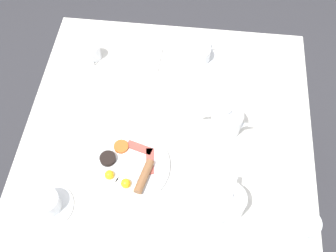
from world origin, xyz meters
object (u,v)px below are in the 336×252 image
(teacup_with_saucer_right, at_px, (200,55))
(spoon_for_tea, at_px, (278,170))
(creamer_jug, at_px, (93,52))
(napkin_folded, at_px, (148,55))
(breakfast_plate, at_px, (128,167))
(teapot_near, at_px, (228,202))
(fork_by_plate, at_px, (75,114))
(water_glass_tall, at_px, (301,229))
(teacup_with_saucer_left, at_px, (47,203))
(teapot_far, at_px, (226,121))
(knife_by_plate, at_px, (269,76))

(teacup_with_saucer_right, distance_m, spoon_for_tea, 0.52)
(creamer_jug, xyz_separation_m, spoon_for_tea, (0.40, 0.68, -0.03))
(teacup_with_saucer_right, xyz_separation_m, napkin_folded, (-0.00, -0.20, -0.02))
(breakfast_plate, bearing_deg, teapot_near, 72.37)
(fork_by_plate, bearing_deg, teapot_near, 62.00)
(water_glass_tall, bearing_deg, fork_by_plate, -114.98)
(breakfast_plate, height_order, spoon_for_tea, breakfast_plate)
(water_glass_tall, distance_m, napkin_folded, 0.83)
(teacup_with_saucer_left, relative_size, fork_by_plate, 0.85)
(teapot_far, distance_m, teacup_with_saucer_right, 0.32)
(teacup_with_saucer_left, distance_m, napkin_folded, 0.67)
(breakfast_plate, relative_size, water_glass_tall, 2.14)
(teapot_near, relative_size, teacup_with_saucer_right, 1.26)
(teacup_with_saucer_left, height_order, fork_by_plate, teacup_with_saucer_left)
(napkin_folded, distance_m, spoon_for_tea, 0.65)
(knife_by_plate, bearing_deg, creamer_jug, -91.35)
(creamer_jug, bearing_deg, teacup_with_saucer_right, 94.88)
(breakfast_plate, distance_m, napkin_folded, 0.48)
(teacup_with_saucer_left, bearing_deg, fork_by_plate, -179.74)
(teapot_far, xyz_separation_m, water_glass_tall, (0.34, 0.22, 0.01))
(breakfast_plate, distance_m, teacup_with_saucer_left, 0.27)
(creamer_jug, distance_m, spoon_for_tea, 0.79)
(teapot_near, relative_size, water_glass_tall, 1.48)
(breakfast_plate, xyz_separation_m, water_glass_tall, (0.16, 0.52, 0.05))
(knife_by_plate, bearing_deg, fork_by_plate, -70.18)
(fork_by_plate, height_order, knife_by_plate, same)
(breakfast_plate, bearing_deg, teapot_far, 121.20)
(fork_by_plate, bearing_deg, teapot_far, 89.72)
(creamer_jug, distance_m, fork_by_plate, 0.26)
(teacup_with_saucer_left, xyz_separation_m, napkin_folded, (-0.64, 0.22, -0.02))
(teapot_far, bearing_deg, creamer_jug, 160.85)
(teacup_with_saucer_right, bearing_deg, spoon_for_tea, 32.89)
(teapot_far, relative_size, knife_by_plate, 0.95)
(teacup_with_saucer_left, relative_size, water_glass_tall, 1.17)
(breakfast_plate, distance_m, teapot_near, 0.33)
(water_glass_tall, bearing_deg, teapot_far, -147.19)
(napkin_folded, xyz_separation_m, spoon_for_tea, (0.44, 0.48, -0.00))
(teapot_far, relative_size, creamer_jug, 2.43)
(teacup_with_saucer_left, relative_size, spoon_for_tea, 1.08)
(teapot_far, height_order, spoon_for_tea, teapot_far)
(creamer_jug, height_order, knife_by_plate, creamer_jug)
(water_glass_tall, bearing_deg, knife_by_plate, -173.87)
(teapot_near, xyz_separation_m, water_glass_tall, (0.06, 0.21, 0.01))
(napkin_folded, bearing_deg, teacup_with_saucer_right, 89.61)
(water_glass_tall, bearing_deg, teapot_near, -106.44)
(teapot_far, relative_size, teacup_with_saucer_right, 1.28)
(fork_by_plate, relative_size, knife_by_plate, 0.88)
(spoon_for_tea, bearing_deg, creamer_jug, -120.53)
(creamer_jug, bearing_deg, teapot_far, 62.47)
(teacup_with_saucer_right, xyz_separation_m, creamer_jug, (0.03, -0.40, 0.00))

